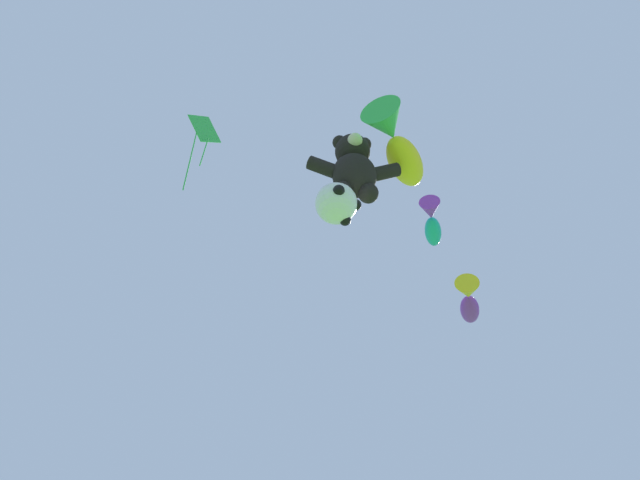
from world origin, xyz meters
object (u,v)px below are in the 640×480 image
Objects in this scene: fish_kite_teal at (432,221)px; fish_kite_violet at (469,300)px; soccer_ball_kite at (337,204)px; fish_kite_goldfin at (396,143)px; diamond_kite at (203,134)px; teddy_bear_kite at (354,167)px.

fish_kite_violet is (1.35, 1.88, -0.91)m from fish_kite_teal.
soccer_ball_kite is 0.53× the size of fish_kite_teal.
soccer_ball_kite is 2.34m from fish_kite_goldfin.
fish_kite_violet is at bearing 56.76° from fish_kite_goldfin.
fish_kite_violet is 0.63× the size of diamond_kite.
fish_kite_goldfin is 0.77× the size of diamond_kite.
diamond_kite is (-7.25, -2.42, 3.03)m from fish_kite_violet.
diamond_kite is (-3.62, 1.47, 2.85)m from teddy_bear_kite.
teddy_bear_kite is at bearing -22.06° from diamond_kite.
teddy_bear_kite is 1.06m from fish_kite_goldfin.
teddy_bear_kite is 3.13m from fish_kite_teal.
fish_kite_teal is (2.29, 2.01, 0.74)m from teddy_bear_kite.
fish_kite_goldfin is at bearing -21.80° from diamond_kite.
diamond_kite is (-5.90, -0.54, 2.11)m from fish_kite_teal.
diamond_kite reaches higher than soccer_ball_kite.
fish_kite_teal is 2.49m from fish_kite_violet.
teddy_bear_kite is 0.90× the size of fish_kite_goldfin.
diamond_kite is (-4.49, 1.79, 2.35)m from fish_kite_goldfin.
teddy_bear_kite is at bearing -138.69° from fish_kite_teal.
teddy_bear_kite is 2.35× the size of soccer_ball_kite.
fish_kite_goldfin reaches higher than fish_kite_violet.
teddy_bear_kite is 1.24× the size of fish_kite_teal.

